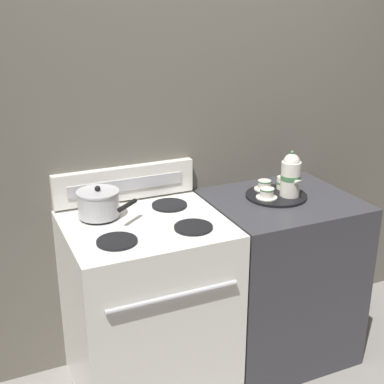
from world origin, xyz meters
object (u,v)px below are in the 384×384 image
teapot (290,175)px  teacup_left (267,193)px  serving_tray (276,196)px  stove (148,308)px  teacup_right (264,185)px  creamer_jug (282,183)px  saucepan (99,203)px

teapot → teacup_left: size_ratio=2.23×
serving_tray → stove: bearing=-176.8°
serving_tray → teacup_right: size_ratio=2.93×
teacup_left → serving_tray: bearing=17.3°
teacup_left → creamer_jug: size_ratio=1.60×
saucepan → teacup_left: saucepan is taller
teacup_left → teacup_right: same height
teapot → teacup_right: size_ratio=2.23×
serving_tray → teacup_right: 0.10m
teapot → teacup_right: (-0.07, 0.13, -0.09)m
stove → serving_tray: 0.89m
creamer_jug → teacup_left: bearing=-150.3°
creamer_jug → saucepan: bearing=177.5°
teapot → creamer_jug: size_ratio=3.56×
stove → teacup_right: teacup_right is taller
saucepan → teapot: 1.00m
teapot → creamer_jug: bearing=78.4°
teacup_left → saucepan: bearing=171.4°
serving_tray → creamer_jug: size_ratio=4.69×
serving_tray → teapot: size_ratio=1.32×
saucepan → creamer_jug: 1.01m
stove → teapot: size_ratio=3.83×
stove → creamer_jug: creamer_jug is taller
saucepan → teacup_left: bearing=-8.6°
saucepan → teacup_right: (0.91, -0.01, -0.04)m
teacup_left → teacup_right: bearing=64.1°
serving_tray → creamer_jug: creamer_jug is taller
serving_tray → teacup_right: (-0.02, 0.09, 0.03)m
serving_tray → creamer_jug: 0.11m
stove → serving_tray: (0.75, 0.04, 0.47)m
teapot → saucepan: bearing=171.7°
teacup_left → creamer_jug: 0.17m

